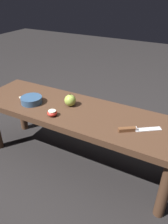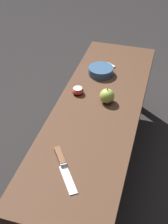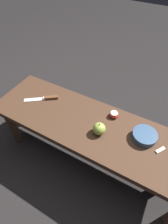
{
  "view_description": "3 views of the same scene",
  "coord_description": "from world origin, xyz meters",
  "px_view_note": "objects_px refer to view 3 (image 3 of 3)",
  "views": [
    {
      "loc": [
        -0.61,
        1.03,
        1.13
      ],
      "look_at": [
        -0.09,
        0.04,
        0.47
      ],
      "focal_mm": 35.0,
      "sensor_mm": 36.0,
      "label": 1
    },
    {
      "loc": [
        -1.17,
        -0.27,
        1.39
      ],
      "look_at": [
        -0.09,
        0.04,
        0.47
      ],
      "focal_mm": 50.0,
      "sensor_mm": 36.0,
      "label": 2
    },
    {
      "loc": [
        0.27,
        -0.6,
        1.29
      ],
      "look_at": [
        -0.09,
        0.04,
        0.47
      ],
      "focal_mm": 28.0,
      "sensor_mm": 36.0,
      "label": 3
    }
  ],
  "objects_px": {
    "wooden_bench": "(92,131)",
    "apple_whole": "(99,129)",
    "apple_cut": "(114,114)",
    "bowl": "(144,136)",
    "knife": "(46,98)"
  },
  "relations": [
    {
      "from": "knife",
      "to": "apple_cut",
      "type": "distance_m",
      "value": 0.49
    },
    {
      "from": "wooden_bench",
      "to": "apple_cut",
      "type": "xyz_separation_m",
      "value": [
        0.09,
        0.13,
        0.08
      ]
    },
    {
      "from": "knife",
      "to": "bowl",
      "type": "distance_m",
      "value": 0.69
    },
    {
      "from": "apple_whole",
      "to": "apple_cut",
      "type": "bearing_deg",
      "value": 79.82
    },
    {
      "from": "wooden_bench",
      "to": "apple_whole",
      "type": "distance_m",
      "value": 0.12
    },
    {
      "from": "wooden_bench",
      "to": "bowl",
      "type": "relative_size",
      "value": 9.73
    },
    {
      "from": "wooden_bench",
      "to": "bowl",
      "type": "distance_m",
      "value": 0.32
    },
    {
      "from": "apple_whole",
      "to": "wooden_bench",
      "type": "bearing_deg",
      "value": 149.91
    },
    {
      "from": "knife",
      "to": "apple_whole",
      "type": "distance_m",
      "value": 0.46
    },
    {
      "from": "apple_cut",
      "to": "wooden_bench",
      "type": "bearing_deg",
      "value": -123.67
    },
    {
      "from": "wooden_bench",
      "to": "knife",
      "type": "bearing_deg",
      "value": 173.26
    },
    {
      "from": "wooden_bench",
      "to": "knife",
      "type": "distance_m",
      "value": 0.4
    },
    {
      "from": "wooden_bench",
      "to": "apple_whole",
      "type": "bearing_deg",
      "value": -30.09
    },
    {
      "from": "apple_cut",
      "to": "bowl",
      "type": "relative_size",
      "value": 0.43
    },
    {
      "from": "wooden_bench",
      "to": "bowl",
      "type": "xyz_separation_m",
      "value": [
        0.3,
        0.06,
        0.09
      ]
    }
  ]
}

